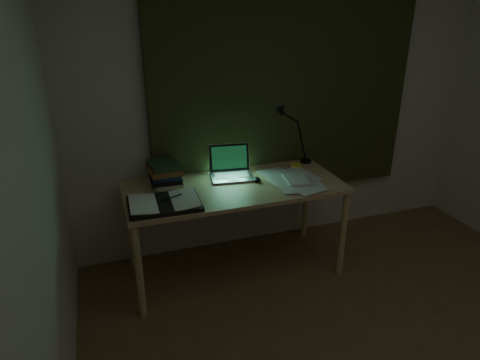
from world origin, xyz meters
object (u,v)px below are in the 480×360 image
at_px(loose_papers, 288,180).
at_px(desk, 235,229).
at_px(laptop, 232,164).
at_px(open_textbook, 164,203).
at_px(desk_lamp, 307,133).
at_px(book_stack, 165,173).

bearing_deg(loose_papers, desk, 173.64).
xyz_separation_m(laptop, open_textbook, (-0.57, -0.31, -0.09)).
distance_m(open_textbook, desk_lamp, 1.35).
relative_size(laptop, open_textbook, 0.77).
distance_m(laptop, loose_papers, 0.44).
height_order(desk, laptop, laptop).
height_order(desk, book_stack, book_stack).
height_order(open_textbook, desk_lamp, desk_lamp).
height_order(open_textbook, loose_papers, open_textbook).
bearing_deg(laptop, book_stack, -177.39).
relative_size(laptop, desk_lamp, 0.72).
relative_size(laptop, loose_papers, 0.94).
distance_m(desk, desk_lamp, 0.98).
distance_m(book_stack, loose_papers, 0.92).
distance_m(desk, book_stack, 0.68).
xyz_separation_m(loose_papers, desk_lamp, (0.31, 0.32, 0.24)).
bearing_deg(desk_lamp, desk, -149.22).
distance_m(open_textbook, loose_papers, 0.96).
xyz_separation_m(desk, book_stack, (-0.47, 0.20, 0.45)).
height_order(laptop, open_textbook, laptop).
bearing_deg(book_stack, loose_papers, -15.28).
relative_size(open_textbook, loose_papers, 1.23).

